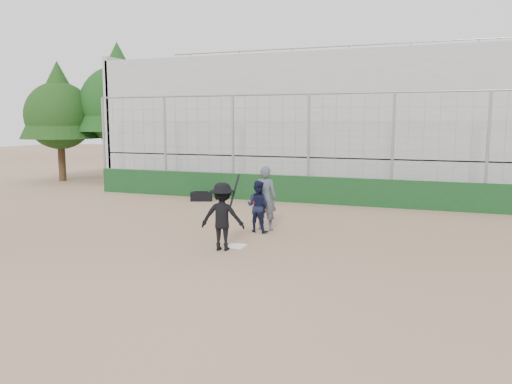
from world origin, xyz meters
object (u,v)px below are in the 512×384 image
(catcher_crouched, at_px, (258,215))
(equipment_bag, at_px, (201,196))
(umpire, at_px, (265,201))
(batter_at_plate, at_px, (223,216))

(catcher_crouched, xyz_separation_m, equipment_bag, (-3.87, 4.36, -0.32))
(catcher_crouched, bearing_deg, umpire, 73.81)
(catcher_crouched, xyz_separation_m, umpire, (0.10, 0.34, 0.32))
(batter_at_plate, xyz_separation_m, umpire, (0.23, 2.41, 0.01))
(equipment_bag, bearing_deg, catcher_crouched, -48.37)
(umpire, bearing_deg, catcher_crouched, 77.14)
(batter_at_plate, relative_size, catcher_crouched, 1.80)
(batter_at_plate, distance_m, equipment_bag, 7.46)
(batter_at_plate, height_order, catcher_crouched, batter_at_plate)
(batter_at_plate, height_order, umpire, batter_at_plate)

